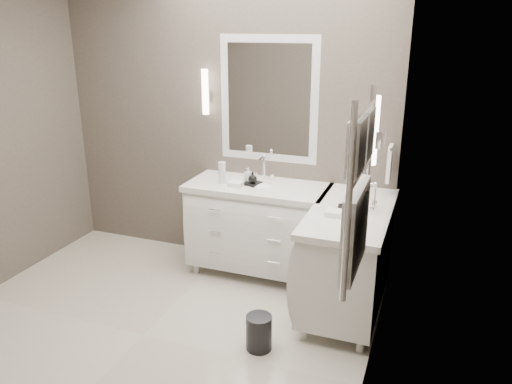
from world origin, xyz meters
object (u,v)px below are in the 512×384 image
(towel_ladder, at_px, (357,199))
(vanity_back, at_px, (258,223))
(vanity_right, at_px, (349,253))
(waste_bin, at_px, (259,332))

(towel_ladder, bearing_deg, vanity_back, 124.10)
(vanity_back, relative_size, vanity_right, 1.00)
(towel_ladder, xyz_separation_m, waste_bin, (-0.70, 0.55, -1.26))
(waste_bin, bearing_deg, towel_ladder, -38.26)
(towel_ladder, height_order, waste_bin, towel_ladder)
(vanity_right, xyz_separation_m, towel_ladder, (0.23, -1.30, 0.91))
(vanity_back, bearing_deg, towel_ladder, -55.90)
(vanity_back, xyz_separation_m, towel_ladder, (1.10, -1.63, 0.91))
(vanity_back, distance_m, waste_bin, 1.20)
(vanity_right, distance_m, towel_ladder, 1.60)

